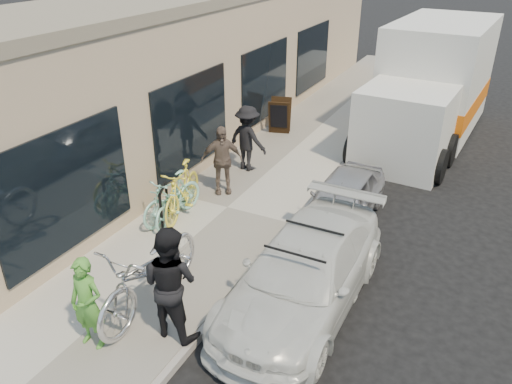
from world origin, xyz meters
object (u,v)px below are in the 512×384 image
(man_standing, at_px, (170,282))
(bystander_a, at_px, (248,138))
(sandwich_board, at_px, (280,116))
(cruiser_bike_b, at_px, (173,201))
(moving_truck, at_px, (431,88))
(bike_rack, at_px, (164,202))
(woman_rider, at_px, (87,304))
(cruiser_bike_a, at_px, (172,197))
(sedan_white, at_px, (304,273))
(cruiser_bike_c, at_px, (182,190))
(tandem_bike, at_px, (151,271))
(bystander_b, at_px, (222,160))
(sedan_silver, at_px, (343,198))

(man_standing, xyz_separation_m, bystander_a, (-1.75, 5.79, -0.07))
(sandwich_board, xyz_separation_m, man_standing, (2.13, -8.62, 0.39))
(cruiser_bike_b, bearing_deg, moving_truck, 53.62)
(bike_rack, height_order, sandwich_board, sandwich_board)
(woman_rider, height_order, cruiser_bike_b, woman_rider)
(woman_rider, height_order, cruiser_bike_a, woman_rider)
(sandwich_board, relative_size, cruiser_bike_b, 0.66)
(moving_truck, bearing_deg, sedan_white, -88.52)
(sedan_white, relative_size, bystander_a, 2.61)
(woman_rider, xyz_separation_m, cruiser_bike_c, (-1.01, 3.85, -0.17))
(sedan_white, height_order, bystander_a, bystander_a)
(tandem_bike, xyz_separation_m, bystander_a, (-1.11, 5.43, 0.18))
(moving_truck, bearing_deg, cruiser_bike_c, -112.19)
(bystander_b, bearing_deg, sedan_white, -75.60)
(cruiser_bike_c, bearing_deg, tandem_bike, -77.31)
(bike_rack, height_order, bystander_b, bystander_b)
(woman_rider, relative_size, bystander_b, 0.91)
(bystander_b, bearing_deg, tandem_bike, -110.02)
(man_standing, relative_size, bystander_b, 1.12)
(sedan_white, xyz_separation_m, bystander_b, (-3.14, 2.73, 0.33))
(tandem_bike, height_order, cruiser_bike_b, tandem_bike)
(sandwich_board, distance_m, sedan_white, 7.85)
(woman_rider, xyz_separation_m, man_standing, (0.92, 0.75, 0.18))
(tandem_bike, relative_size, cruiser_bike_b, 1.61)
(tandem_bike, bearing_deg, sandwich_board, 98.78)
(sedan_silver, height_order, bystander_a, bystander_a)
(sedan_white, xyz_separation_m, cruiser_bike_a, (-3.45, 1.18, 0.02))
(sandwich_board, xyz_separation_m, moving_truck, (3.96, 2.19, 0.81))
(sandwich_board, xyz_separation_m, sedan_white, (3.59, -6.98, -0.04))
(cruiser_bike_a, relative_size, bystander_b, 1.04)
(man_standing, distance_m, bystander_b, 4.68)
(sandwich_board, bearing_deg, bystander_a, -97.70)
(cruiser_bike_a, distance_m, bystander_b, 1.61)
(sedan_silver, xyz_separation_m, moving_truck, (0.66, 6.17, 0.96))
(cruiser_bike_b, bearing_deg, sedan_white, -29.73)
(woman_rider, distance_m, bystander_b, 5.18)
(sedan_silver, xyz_separation_m, tandem_bike, (-1.81, -4.27, 0.29))
(woman_rider, distance_m, cruiser_bike_b, 3.74)
(sedan_silver, xyz_separation_m, bystander_a, (-2.92, 1.16, 0.47))
(sedan_white, relative_size, cruiser_bike_a, 2.59)
(sedan_white, xyz_separation_m, sedan_silver, (-0.29, 2.99, -0.11))
(bike_rack, distance_m, bystander_a, 3.24)
(sedan_silver, bearing_deg, sedan_white, -83.44)
(sedan_white, xyz_separation_m, bystander_a, (-3.21, 4.15, 0.36))
(cruiser_bike_b, xyz_separation_m, bystander_a, (0.23, 2.97, 0.43))
(cruiser_bike_a, height_order, cruiser_bike_b, cruiser_bike_a)
(moving_truck, distance_m, bystander_b, 7.35)
(bystander_a, bearing_deg, moving_truck, -114.13)
(bike_rack, distance_m, moving_truck, 9.12)
(sedan_silver, relative_size, cruiser_bike_b, 1.96)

